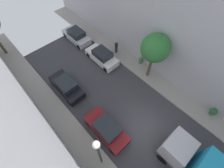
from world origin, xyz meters
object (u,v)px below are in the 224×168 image
at_px(parked_car_right_2, 102,56).
at_px(parked_car_right_3, 76,36).
at_px(lamp_post, 98,152).
at_px(parked_car_left_3, 67,86).
at_px(pedestrian, 116,46).
at_px(parked_car_left_2, 107,129).
at_px(potted_plant_0, 213,112).
at_px(potted_plant_1, 141,60).
at_px(street_tree_1, 155,48).

bearing_deg(parked_car_right_2, parked_car_right_3, 90.00).
bearing_deg(parked_car_right_2, lamp_post, -131.18).
height_order(parked_car_left_3, pedestrian, pedestrian).
distance_m(parked_car_left_2, potted_plant_0, 9.98).
height_order(parked_car_left_2, potted_plant_1, parked_car_left_2).
height_order(parked_car_right_3, potted_plant_1, parked_car_right_3).
xyz_separation_m(street_tree_1, potted_plant_1, (0.77, 1.73, -3.44)).
height_order(pedestrian, potted_plant_0, pedestrian).
distance_m(street_tree_1, potted_plant_1, 3.93).
xyz_separation_m(parked_car_right_3, street_tree_1, (2.18, -10.29, 3.36)).
height_order(parked_car_left_2, potted_plant_0, parked_car_left_2).
bearing_deg(potted_plant_0, parked_car_right_3, 99.57).
xyz_separation_m(pedestrian, lamp_post, (-9.44, -8.15, 2.74)).
relative_size(parked_car_right_2, potted_plant_0, 4.88).
height_order(parked_car_right_2, pedestrian, pedestrian).
bearing_deg(street_tree_1, parked_car_right_2, 112.86).
relative_size(potted_plant_0, lamp_post, 0.15).
bearing_deg(potted_plant_0, pedestrian, 93.76).
distance_m(parked_car_left_3, pedestrian, 7.57).
bearing_deg(street_tree_1, parked_car_left_2, -167.75).
relative_size(parked_car_right_3, pedestrian, 2.44).
relative_size(parked_car_left_2, pedestrian, 2.44).
bearing_deg(parked_car_left_2, potted_plant_0, -33.33).
height_order(pedestrian, lamp_post, lamp_post).
bearing_deg(parked_car_right_2, pedestrian, -5.15).
bearing_deg(lamp_post, potted_plant_0, -21.17).
relative_size(parked_car_right_2, pedestrian, 2.44).
xyz_separation_m(potted_plant_0, lamp_post, (-10.24, 3.97, 3.19)).
bearing_deg(street_tree_1, potted_plant_0, -83.97).
distance_m(parked_car_left_2, parked_car_left_3, 6.12).
height_order(street_tree_1, potted_plant_1, street_tree_1).
bearing_deg(pedestrian, street_tree_1, -89.49).
relative_size(parked_car_left_2, parked_car_right_3, 1.00).
height_order(potted_plant_0, lamp_post, lamp_post).
bearing_deg(parked_car_right_3, street_tree_1, -78.01).
distance_m(parked_car_right_2, street_tree_1, 6.55).
xyz_separation_m(pedestrian, potted_plant_1, (0.81, -3.26, -0.43)).
height_order(parked_car_right_3, pedestrian, pedestrian).
bearing_deg(parked_car_left_3, parked_car_right_2, 7.48).
relative_size(parked_car_left_3, lamp_post, 0.75).
xyz_separation_m(parked_car_right_2, parked_car_right_3, (0.00, 5.11, 0.00)).
relative_size(parked_car_right_2, street_tree_1, 0.79).
distance_m(pedestrian, potted_plant_0, 12.15).
bearing_deg(potted_plant_0, potted_plant_1, 89.90).
relative_size(parked_car_left_3, pedestrian, 2.44).
height_order(parked_car_right_3, potted_plant_0, parked_car_right_3).
height_order(parked_car_right_2, parked_car_right_3, same).
bearing_deg(pedestrian, parked_car_right_3, 111.98).
relative_size(parked_car_right_3, street_tree_1, 0.79).
relative_size(parked_car_left_3, parked_car_right_2, 1.00).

